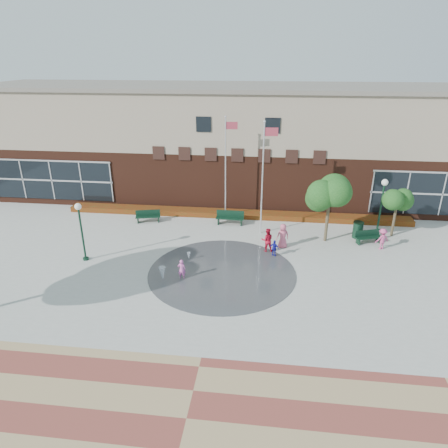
# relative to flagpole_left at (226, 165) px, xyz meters

# --- Properties ---
(ground) EXTENTS (120.00, 120.00, 0.00)m
(ground) POSITION_rel_flagpole_left_xyz_m (0.65, -10.84, -4.27)
(ground) COLOR #666056
(ground) RESTS_ON ground
(plaza_concrete) EXTENTS (46.00, 18.00, 0.01)m
(plaza_concrete) POSITION_rel_flagpole_left_xyz_m (0.65, -6.84, -4.27)
(plaza_concrete) COLOR #A8A8A0
(plaza_concrete) RESTS_ON ground
(paver_band) EXTENTS (46.00, 6.00, 0.01)m
(paver_band) POSITION_rel_flagpole_left_xyz_m (0.65, -17.84, -4.27)
(paver_band) COLOR brown
(paver_band) RESTS_ON ground
(splash_pad) EXTENTS (8.40, 8.40, 0.01)m
(splash_pad) POSITION_rel_flagpole_left_xyz_m (0.65, -7.84, -4.27)
(splash_pad) COLOR #383A3D
(splash_pad) RESTS_ON ground
(library_building) EXTENTS (44.40, 10.40, 9.20)m
(library_building) POSITION_rel_flagpole_left_xyz_m (0.65, 6.64, 0.37)
(library_building) COLOR #492317
(library_building) RESTS_ON ground
(flower_bed) EXTENTS (26.00, 1.20, 0.40)m
(flower_bed) POSITION_rel_flagpole_left_xyz_m (0.65, 0.76, -4.27)
(flower_bed) COLOR #940506
(flower_bed) RESTS_ON ground
(flagpole_left) EXTENTS (0.90, 0.15, 7.67)m
(flagpole_left) POSITION_rel_flagpole_left_xyz_m (0.00, 0.00, 0.00)
(flagpole_left) COLOR silver
(flagpole_left) RESTS_ON ground
(flagpole_right) EXTENTS (0.95, 0.16, 7.71)m
(flagpole_right) POSITION_rel_flagpole_left_xyz_m (2.69, -2.09, 0.03)
(flagpole_right) COLOR silver
(flagpole_right) RESTS_ON ground
(lamp_left) EXTENTS (0.39, 0.39, 3.64)m
(lamp_left) POSITION_rel_flagpole_left_xyz_m (-7.73, -7.27, -2.01)
(lamp_left) COLOR #123221
(lamp_left) RESTS_ON ground
(lamp_right) EXTENTS (0.43, 0.43, 4.03)m
(lamp_right) POSITION_rel_flagpole_left_xyz_m (10.58, -1.59, -1.77)
(lamp_right) COLOR #123221
(lamp_right) RESTS_ON ground
(bench_left) EXTENTS (1.86, 0.92, 0.90)m
(bench_left) POSITION_rel_flagpole_left_xyz_m (-5.68, -1.10, -3.98)
(bench_left) COLOR #123221
(bench_left) RESTS_ON ground
(bench_mid) EXTENTS (2.03, 0.61, 1.01)m
(bench_mid) POSITION_rel_flagpole_left_xyz_m (0.38, -0.80, -3.95)
(bench_mid) COLOR #123221
(bench_mid) RESTS_ON ground
(bench_right) EXTENTS (1.81, 1.03, 0.88)m
(bench_right) POSITION_rel_flagpole_left_xyz_m (9.73, -2.90, -3.99)
(bench_right) COLOR #123221
(bench_right) RESTS_ON ground
(trash_can) EXTENTS (0.70, 0.70, 1.15)m
(trash_can) POSITION_rel_flagpole_left_xyz_m (9.19, -2.09, -3.69)
(trash_can) COLOR #123221
(trash_can) RESTS_ON ground
(tree_mid) EXTENTS (2.90, 2.90, 4.90)m
(tree_mid) POSITION_rel_flagpole_left_xyz_m (6.98, -2.83, -0.71)
(tree_mid) COLOR #3F3424
(tree_mid) RESTS_ON ground
(tree_small_right) EXTENTS (1.94, 1.94, 3.31)m
(tree_small_right) POSITION_rel_flagpole_left_xyz_m (11.60, -1.49, -1.86)
(tree_small_right) COLOR #3F3424
(tree_small_right) RESTS_ON ground
(water_jet_a) EXTENTS (0.39, 0.39, 0.77)m
(water_jet_a) POSITION_rel_flagpole_left_xyz_m (-2.49, -9.04, -4.27)
(water_jet_a) COLOR white
(water_jet_a) RESTS_ON ground
(water_jet_b) EXTENTS (0.21, 0.21, 0.48)m
(water_jet_b) POSITION_rel_flagpole_left_xyz_m (-1.51, -6.58, -4.27)
(water_jet_b) COLOR white
(water_jet_b) RESTS_ON ground
(child_splash) EXTENTS (0.43, 0.28, 1.18)m
(child_splash) POSITION_rel_flagpole_left_xyz_m (-1.47, -8.75, -3.68)
(child_splash) COLOR #E15FBB
(child_splash) RESTS_ON ground
(adult_red) EXTENTS (0.84, 0.69, 1.57)m
(adult_red) POSITION_rel_flagpole_left_xyz_m (3.14, -4.84, -3.48)
(adult_red) COLOR #B41129
(adult_red) RESTS_ON ground
(adult_pink) EXTENTS (0.89, 0.69, 1.62)m
(adult_pink) POSITION_rel_flagpole_left_xyz_m (4.12, -4.15, -3.46)
(adult_pink) COLOR #CC5874
(adult_pink) RESTS_ON ground
(child_blue) EXTENTS (0.69, 0.49, 1.09)m
(child_blue) POSITION_rel_flagpole_left_xyz_m (3.60, -5.48, -3.73)
(child_blue) COLOR #19199F
(child_blue) RESTS_ON ground
(person_bench) EXTENTS (1.03, 0.82, 1.40)m
(person_bench) POSITION_rel_flagpole_left_xyz_m (10.38, -3.65, -3.57)
(person_bench) COLOR #CA4881
(person_bench) RESTS_ON ground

